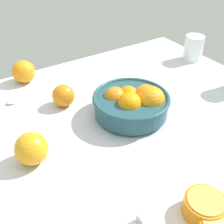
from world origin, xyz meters
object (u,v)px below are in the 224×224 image
object	(u,v)px
loose_orange_2	(24,72)
spoon	(0,105)
orange_half_2	(204,206)
loose_orange_1	(63,96)
loose_orange_0	(31,149)
fruit_bowl	(132,103)
orange_half_1	(218,220)
second_glass	(193,49)

from	to	relation	value
loose_orange_2	spoon	xyz separation A→B (cm)	(-12.61, -11.29, -3.77)
orange_half_2	loose_orange_1	world-z (taller)	loose_orange_1
loose_orange_0	loose_orange_2	world-z (taller)	loose_orange_0
fruit_bowl	orange_half_1	world-z (taller)	fruit_bowl
spoon	second_glass	bearing A→B (deg)	-6.28
orange_half_2	spoon	size ratio (longest dim) A/B	0.55
second_glass	loose_orange_0	bearing A→B (deg)	-164.67
fruit_bowl	second_glass	xyz separation A→B (cm)	(46.17, 19.35, 0.04)
second_glass	orange_half_1	distance (cm)	82.50
loose_orange_1	spoon	xyz separation A→B (cm)	(-18.41, 11.16, -3.27)
fruit_bowl	loose_orange_2	world-z (taller)	fruit_bowl
second_glass	loose_orange_1	size ratio (longest dim) A/B	1.42
orange_half_1	orange_half_2	distance (cm)	3.53
loose_orange_0	loose_orange_2	size ratio (longest dim) A/B	1.03
orange_half_2	loose_orange_0	distance (cm)	42.94
loose_orange_0	loose_orange_2	distance (cm)	43.62
orange_half_1	loose_orange_0	size ratio (longest dim) A/B	0.95
fruit_bowl	loose_orange_1	xyz separation A→B (cm)	(-15.62, 17.02, -1.00)
loose_orange_2	spoon	distance (cm)	17.34
second_glass	loose_orange_0	size ratio (longest dim) A/B	1.22
second_glass	loose_orange_2	size ratio (longest dim) A/B	1.25
loose_orange_1	spoon	world-z (taller)	loose_orange_1
fruit_bowl	loose_orange_1	world-z (taller)	fruit_bowl
orange_half_1	loose_orange_1	world-z (taller)	loose_orange_1
fruit_bowl	orange_half_2	world-z (taller)	fruit_bowl
orange_half_1	orange_half_2	size ratio (longest dim) A/B	0.95
orange_half_1	spoon	distance (cm)	74.17
orange_half_1	spoon	bearing A→B (deg)	109.46
second_glass	loose_orange_2	distance (cm)	70.53
orange_half_1	loose_orange_1	size ratio (longest dim) A/B	1.11
orange_half_1	fruit_bowl	bearing A→B (deg)	77.35
fruit_bowl	loose_orange_0	xyz separation A→B (cm)	(-33.43, -2.47, -0.39)
loose_orange_2	spoon	size ratio (longest dim) A/B	0.54
orange_half_1	loose_orange_1	xyz separation A→B (cm)	(-6.27, 58.69, -0.28)
loose_orange_0	orange_half_2	bearing A→B (deg)	-56.22
orange_half_2	loose_orange_2	bearing A→B (deg)	98.69
orange_half_2	loose_orange_2	xyz separation A→B (cm)	(-11.87, 77.63, -0.08)
loose_orange_0	loose_orange_1	size ratio (longest dim) A/B	1.16
orange_half_2	loose_orange_0	bearing A→B (deg)	123.78
loose_orange_1	orange_half_2	bearing A→B (deg)	-83.73
fruit_bowl	orange_half_1	size ratio (longest dim) A/B	2.92
orange_half_2	loose_orange_2	distance (cm)	78.53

